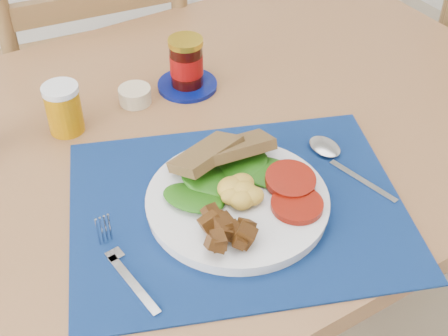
% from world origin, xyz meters
% --- Properties ---
extents(table, '(1.40, 0.90, 0.75)m').
position_xyz_m(table, '(0.00, 0.20, 0.67)').
color(table, brown).
rests_on(table, ground).
extents(chair_far, '(0.52, 0.50, 1.26)m').
position_xyz_m(chair_far, '(0.05, 0.82, 0.62)').
color(chair_far, brown).
rests_on(chair_far, ground).
extents(placemat, '(0.63, 0.56, 0.00)m').
position_xyz_m(placemat, '(-0.02, -0.00, 0.75)').
color(placemat, black).
rests_on(placemat, table).
extents(breakfast_plate, '(0.28, 0.28, 0.07)m').
position_xyz_m(breakfast_plate, '(-0.03, -0.01, 0.77)').
color(breakfast_plate, silver).
rests_on(breakfast_plate, placemat).
extents(fork, '(0.03, 0.18, 0.00)m').
position_xyz_m(fork, '(-0.23, -0.02, 0.76)').
color(fork, '#B2B5BA').
rests_on(fork, placemat).
extents(spoon, '(0.05, 0.20, 0.01)m').
position_xyz_m(spoon, '(0.18, 0.01, 0.76)').
color(spoon, '#B2B5BA').
rests_on(spoon, placemat).
extents(juice_glass, '(0.06, 0.06, 0.09)m').
position_xyz_m(juice_glass, '(-0.18, 0.33, 0.79)').
color(juice_glass, '#B37304').
rests_on(juice_glass, table).
extents(ramekin, '(0.06, 0.06, 0.03)m').
position_xyz_m(ramekin, '(-0.04, 0.34, 0.77)').
color(ramekin, beige).
rests_on(ramekin, table).
extents(jam_on_saucer, '(0.12, 0.12, 0.11)m').
position_xyz_m(jam_on_saucer, '(0.07, 0.34, 0.80)').
color(jam_on_saucer, '#050F5A').
rests_on(jam_on_saucer, table).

